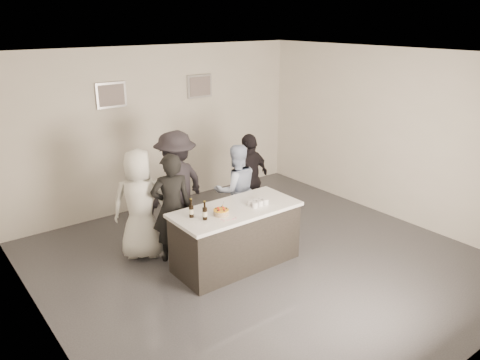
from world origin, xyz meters
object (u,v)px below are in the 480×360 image
(beer_bottle_b, at_px, (205,211))
(person_guest_left, at_px, (140,204))
(person_main_blue, at_px, (236,190))
(cake, at_px, (221,212))
(bar_counter, at_px, (236,236))
(person_main_black, at_px, (172,208))
(person_guest_right, at_px, (250,179))
(beer_bottle_a, at_px, (191,208))
(person_guest_back, at_px, (177,185))

(beer_bottle_b, distance_m, person_guest_left, 1.23)
(person_main_blue, bearing_deg, cake, 59.64)
(bar_counter, distance_m, person_main_black, 1.03)
(person_main_black, height_order, person_guest_right, person_main_black)
(person_guest_right, bearing_deg, person_main_black, -4.83)
(person_guest_left, xyz_separation_m, person_guest_right, (2.06, -0.03, -0.03))
(bar_counter, bearing_deg, person_main_blue, 52.84)
(beer_bottle_a, height_order, person_guest_right, person_guest_right)
(person_main_black, distance_m, person_guest_right, 1.77)
(person_main_black, bearing_deg, person_main_blue, -156.87)
(cake, height_order, person_guest_back, person_guest_back)
(bar_counter, relative_size, person_main_black, 1.12)
(bar_counter, xyz_separation_m, beer_bottle_a, (-0.67, 0.11, 0.58))
(beer_bottle_b, xyz_separation_m, person_main_black, (-0.07, 0.79, -0.20))
(beer_bottle_b, height_order, person_guest_left, person_guest_left)
(person_main_black, relative_size, person_guest_left, 0.98)
(cake, height_order, beer_bottle_a, beer_bottle_a)
(beer_bottle_a, bearing_deg, person_guest_left, 106.75)
(bar_counter, distance_m, person_guest_back, 1.43)
(person_main_black, xyz_separation_m, person_guest_left, (-0.32, 0.36, 0.01))
(person_main_black, height_order, person_guest_left, person_guest_left)
(person_guest_left, bearing_deg, person_main_blue, -156.30)
(bar_counter, relative_size, person_guest_left, 1.10)
(bar_counter, bearing_deg, beer_bottle_a, 170.95)
(person_main_black, bearing_deg, beer_bottle_b, 111.90)
(beer_bottle_a, bearing_deg, person_guest_right, 28.08)
(beer_bottle_b, bearing_deg, person_guest_back, 74.98)
(beer_bottle_b, xyz_separation_m, person_guest_right, (1.67, 1.12, -0.22))
(cake, height_order, beer_bottle_b, beer_bottle_b)
(person_guest_right, bearing_deg, person_guest_left, -16.54)
(cake, xyz_separation_m, person_guest_right, (1.40, 1.12, -0.13))
(cake, relative_size, person_main_black, 0.13)
(bar_counter, distance_m, beer_bottle_a, 0.89)
(beer_bottle_a, height_order, person_main_black, person_main_black)
(person_main_black, distance_m, person_guest_back, 0.77)
(person_main_blue, height_order, person_guest_right, person_guest_right)
(cake, bearing_deg, person_guest_left, 119.67)
(beer_bottle_b, relative_size, person_guest_right, 0.16)
(person_main_black, distance_m, person_guest_left, 0.49)
(beer_bottle_b, xyz_separation_m, person_guest_back, (0.38, 1.41, -0.13))
(bar_counter, relative_size, beer_bottle_a, 7.15)
(person_main_black, bearing_deg, person_guest_right, -152.04)
(person_main_blue, relative_size, person_guest_right, 0.96)
(person_main_black, xyz_separation_m, person_guest_back, (0.45, 0.62, 0.07))
(beer_bottle_b, height_order, person_guest_right, person_guest_right)
(cake, xyz_separation_m, person_guest_back, (0.11, 1.41, -0.04))
(bar_counter, bearing_deg, person_guest_left, 131.79)
(beer_bottle_b, bearing_deg, person_guest_left, 108.79)
(person_guest_left, relative_size, person_guest_right, 1.04)
(person_main_blue, bearing_deg, person_guest_back, -14.72)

